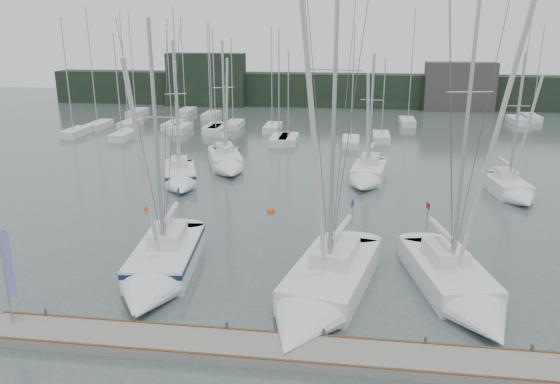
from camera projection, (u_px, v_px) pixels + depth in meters
The scene contains 17 objects.
ground at pixel (287, 294), 26.21m from camera, with size 160.00×160.00×0.00m, color #42504E.
dock at pixel (271, 350), 21.42m from camera, with size 24.00×2.00×0.40m, color slate.
far_treeline at pixel (336, 90), 84.12m from camera, with size 90.00×4.00×5.00m, color black.
far_building_left at pixel (206, 80), 84.35m from camera, with size 12.00×3.00×8.00m, color black.
far_building_right at pixel (459, 87), 79.62m from camera, with size 10.00×3.00×7.00m, color #3F3C3A.
mast_forest at pixel (250, 125), 66.41m from camera, with size 56.82×23.12×14.35m.
sailboat_near_left at pixel (158, 271), 27.22m from camera, with size 3.99×10.13×13.74m.
sailboat_near_center at pixel (318, 297), 24.71m from camera, with size 5.60×11.23×17.95m.
sailboat_near_right at pixel (463, 293), 25.12m from camera, with size 4.82×9.93×16.21m.
sailboat_mid_a at pixel (180, 179), 43.48m from camera, with size 4.70×7.80×11.98m.
sailboat_mid_b at pixel (227, 164), 47.91m from camera, with size 5.03×8.15×11.89m.
sailboat_mid_c at pixel (367, 176), 44.05m from camera, with size 3.52×7.56×10.99m.
sailboat_mid_e at pixel (513, 191), 40.36m from camera, with size 3.10×6.78×11.20m.
buoy_a at pixel (271, 212), 37.60m from camera, with size 0.58×0.58×0.58m, color #D04612.
buoy_c at pixel (148, 209), 38.14m from camera, with size 0.58×0.58×0.58m, color #D04612.
dock_banner at pixel (7, 268), 21.98m from camera, with size 0.65×0.26×4.42m.
seagull at pixel (227, 148), 21.99m from camera, with size 1.03×0.48×0.20m.
Camera 1 is at (2.84, -23.39, 12.49)m, focal length 35.00 mm.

